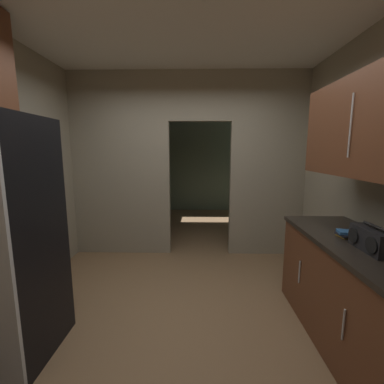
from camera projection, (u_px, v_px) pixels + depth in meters
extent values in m
plane|color=brown|center=(182.00, 322.00, 2.47)|extent=(20.00, 20.00, 0.00)
cube|color=silver|center=(183.00, 29.00, 2.55)|extent=(3.94, 7.48, 0.06)
cube|color=gray|center=(122.00, 166.00, 3.99)|extent=(1.48, 0.12, 2.77)
cube|color=gray|center=(267.00, 166.00, 3.95)|extent=(1.12, 0.12, 2.77)
cube|color=gray|center=(200.00, 96.00, 3.81)|extent=(0.93, 0.12, 0.72)
cube|color=slate|center=(192.00, 159.00, 6.97)|extent=(3.54, 0.10, 2.77)
cube|color=slate|center=(110.00, 162.00, 5.51)|extent=(0.10, 3.04, 2.77)
cube|color=slate|center=(272.00, 162.00, 5.44)|extent=(0.10, 3.04, 2.77)
cube|color=brown|center=(357.00, 299.00, 2.09)|extent=(0.61, 1.72, 0.86)
cube|color=black|center=(363.00, 246.00, 2.02)|extent=(0.65, 1.72, 0.04)
cylinder|color=#B7BABC|center=(343.00, 325.00, 1.72)|extent=(0.01, 0.01, 0.22)
cylinder|color=#B7BABC|center=(299.00, 272.00, 2.47)|extent=(0.01, 0.01, 0.22)
cube|color=brown|center=(376.00, 126.00, 1.88)|extent=(0.34, 1.55, 0.76)
cylinder|color=#B7BABC|center=(351.00, 126.00, 1.88)|extent=(0.01, 0.01, 0.46)
cube|color=black|center=(373.00, 240.00, 1.86)|extent=(0.15, 0.34, 0.17)
cylinder|color=#262626|center=(375.00, 226.00, 1.84)|extent=(0.02, 0.24, 0.02)
cylinder|color=black|center=(371.00, 245.00, 1.76)|extent=(0.01, 0.12, 0.12)
cylinder|color=black|center=(353.00, 235.00, 1.96)|extent=(0.01, 0.12, 0.12)
cube|color=gold|center=(346.00, 236.00, 2.17)|extent=(0.14, 0.13, 0.02)
cube|color=black|center=(346.00, 235.00, 2.16)|extent=(0.13, 0.15, 0.02)
cube|color=#2D609E|center=(346.00, 232.00, 2.16)|extent=(0.15, 0.14, 0.02)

